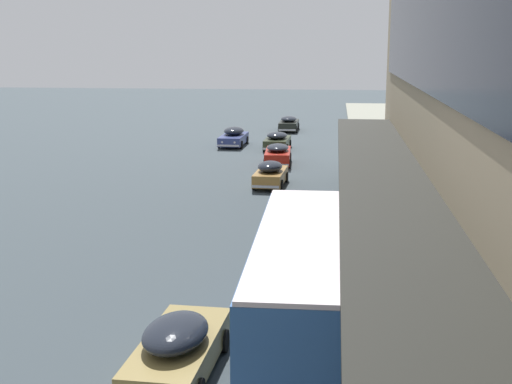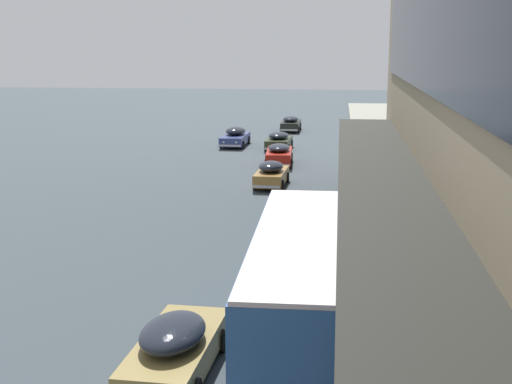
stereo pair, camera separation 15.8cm
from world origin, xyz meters
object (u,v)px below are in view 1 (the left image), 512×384
sedan_oncoming_front (234,137)px  sedan_lead_mid (277,141)px  pedestrian_at_kerb (443,327)px  sedan_second_near (178,347)px  sedan_second_mid (270,174)px  fire_hydrant (399,281)px  sedan_far_back (289,124)px  transit_bus_kerbside_front (303,282)px  sedan_lead_near (278,154)px

sedan_oncoming_front → sedan_lead_mid: size_ratio=1.13×
pedestrian_at_kerb → sedan_second_near: bearing=-171.1°
sedan_second_mid → fire_hydrant: bearing=-71.5°
sedan_lead_mid → pedestrian_at_kerb: 39.07m
sedan_far_back → sedan_second_near: bearing=-89.4°
transit_bus_kerbside_front → sedan_lead_near: bearing=95.9°
sedan_second_near → fire_hydrant: 9.07m
fire_hydrant → sedan_lead_near: bearing=103.6°
sedan_lead_near → fire_hydrant: (6.21, -25.66, -0.25)m
sedan_second_near → sedan_oncoming_front: bearing=96.2°
sedan_oncoming_front → sedan_far_back: bearing=69.7°
transit_bus_kerbside_front → fire_hydrant: transit_bus_kerbside_front is taller
sedan_far_back → pedestrian_at_kerb: bearing=-81.7°
sedan_far_back → sedan_lead_near: (0.51, -19.34, 0.02)m
fire_hydrant → sedan_lead_mid: bearing=101.8°
sedan_second_mid → fire_hydrant: size_ratio=6.13×
sedan_lead_mid → pedestrian_at_kerb: bearing=-79.0°
sedan_second_mid → sedan_lead_mid: 14.71m
sedan_lead_near → sedan_lead_mid: 7.12m
sedan_lead_mid → sedan_second_mid: bearing=-86.9°
sedan_second_near → sedan_far_back: bearing=90.6°
sedan_far_back → sedan_lead_mid: (-0.12, -12.25, -0.01)m
transit_bus_kerbside_front → fire_hydrant: bearing=56.5°
sedan_oncoming_front → sedan_second_mid: sedan_oncoming_front is taller
sedan_second_mid → sedan_far_back: (-0.68, 26.93, -0.03)m
sedan_second_mid → pedestrian_at_kerb: 24.59m
transit_bus_kerbside_front → sedan_oncoming_front: size_ratio=2.22×
sedan_lead_mid → pedestrian_at_kerb: pedestrian_at_kerb is taller
sedan_far_back → sedan_second_near: (0.56, -51.65, 0.04)m
transit_bus_kerbside_front → sedan_lead_mid: (-3.77, 37.39, -1.22)m
transit_bus_kerbside_front → sedan_second_near: transit_bus_kerbside_front is taller
sedan_oncoming_front → fire_hydrant: sedan_oncoming_front is taller
transit_bus_kerbside_front → sedan_lead_near: 30.48m
sedan_oncoming_front → sedan_second_near: sedan_oncoming_front is taller
sedan_oncoming_front → transit_bus_kerbside_front: bearing=-79.1°
fire_hydrant → sedan_second_mid: bearing=108.5°
transit_bus_kerbside_front → fire_hydrant: (3.06, 4.63, -1.44)m
sedan_oncoming_front → sedan_second_near: size_ratio=0.98×
sedan_oncoming_front → sedan_far_back: size_ratio=1.05×
sedan_second_mid → sedan_lead_mid: size_ratio=0.97×
sedan_second_mid → sedan_second_near: sedan_second_near is taller
fire_hydrant → sedan_second_near: bearing=-132.8°
sedan_lead_mid → fire_hydrant: 33.46m
sedan_far_back → pedestrian_at_kerb: (7.35, -50.59, 0.45)m
sedan_second_mid → sedan_far_back: bearing=91.5°
sedan_lead_near → pedestrian_at_kerb: bearing=-77.7°
fire_hydrant → transit_bus_kerbside_front: bearing=-123.5°
transit_bus_kerbside_front → sedan_oncoming_front: transit_bus_kerbside_front is taller
sedan_oncoming_front → pedestrian_at_kerb: bearing=-74.4°
fire_hydrant → pedestrian_at_kerb: bearing=-83.6°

